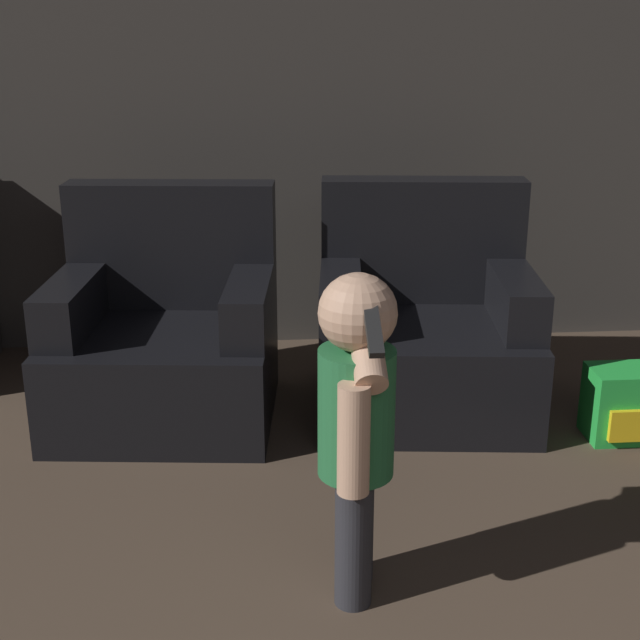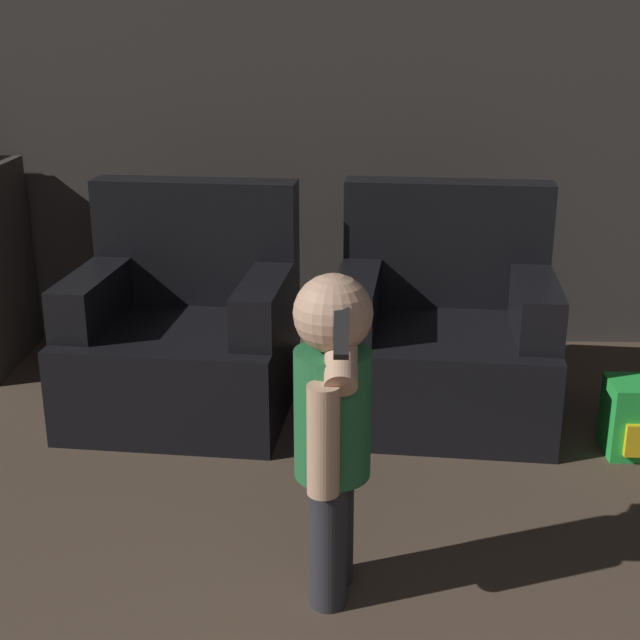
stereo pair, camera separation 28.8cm
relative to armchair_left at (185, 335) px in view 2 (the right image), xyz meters
The scene contains 4 objects.
wall_back 1.60m from the armchair_left, 41.37° to the left, with size 8.40×0.05×2.60m.
armchair_left is the anchor object (origin of this frame).
armchair_right 1.04m from the armchair_left, ahead, with size 0.92×0.85×0.90m.
person_toddler 1.42m from the armchair_left, 63.97° to the right, with size 0.20×0.36×0.93m.
Camera 2 is at (-0.30, 0.30, 1.54)m, focal length 50.00 mm.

